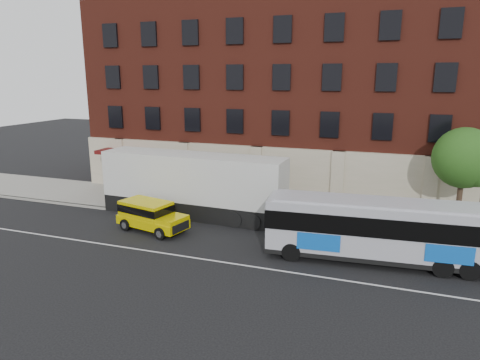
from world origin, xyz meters
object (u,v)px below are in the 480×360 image
(street_tree, at_px, (465,160))
(yellow_suv, at_px, (150,214))
(shipping_container, at_px, (193,186))
(city_bus, at_px, (383,229))
(sign_pole, at_px, (116,190))

(street_tree, relative_size, yellow_suv, 1.29)
(shipping_container, bearing_deg, yellow_suv, -109.77)
(city_bus, relative_size, shipping_container, 0.93)
(yellow_suv, bearing_deg, city_bus, -0.61)
(city_bus, xyz_separation_m, shipping_container, (-12.30, 3.65, 0.32))
(street_tree, height_order, city_bus, street_tree)
(sign_pole, xyz_separation_m, yellow_suv, (4.29, -2.72, -0.43))
(street_tree, distance_m, yellow_suv, 19.06)
(street_tree, height_order, yellow_suv, street_tree)
(shipping_container, bearing_deg, street_tree, 8.79)
(city_bus, xyz_separation_m, yellow_suv, (-13.56, 0.15, -0.74))
(city_bus, distance_m, yellow_suv, 13.58)
(city_bus, relative_size, yellow_suv, 2.46)
(sign_pole, relative_size, street_tree, 0.40)
(street_tree, bearing_deg, sign_pole, -171.39)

